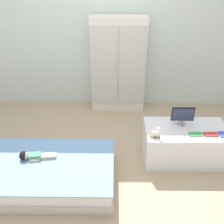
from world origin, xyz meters
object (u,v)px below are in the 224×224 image
object	(u,v)px
tv_monitor	(183,115)
book_red	(211,134)
bed	(31,173)
wardrobe	(118,66)
book_green	(196,134)
rocking_horse_toy	(156,133)
tv_stand	(184,143)
doll	(31,156)

from	to	relation	value
tv_monitor	book_red	xyz separation A→B (m)	(0.29, -0.20, -0.13)
bed	wardrobe	size ratio (longest dim) A/B	1.25
book_red	book_green	bearing A→B (deg)	180.00
book_green	book_red	bearing A→B (deg)	0.00
bed	rocking_horse_toy	xyz separation A→B (m)	(1.36, 0.26, 0.37)
wardrobe	tv_stand	distance (m)	1.53
rocking_horse_toy	book_red	world-z (taller)	rocking_horse_toy
book_green	tv_monitor	bearing A→B (deg)	120.51
doll	rocking_horse_toy	world-z (taller)	rocking_horse_toy
bed	tv_monitor	xyz separation A→B (m)	(1.70, 0.52, 0.43)
tv_stand	book_red	size ratio (longest dim) A/B	6.44
book_green	book_red	distance (m)	0.17
tv_monitor	rocking_horse_toy	xyz separation A→B (m)	(-0.33, -0.26, -0.07)
wardrobe	tv_stand	world-z (taller)	wardrobe
wardrobe	book_green	bearing A→B (deg)	-56.79
tv_stand	book_red	xyz separation A→B (m)	(0.24, -0.12, 0.22)
tv_stand	rocking_horse_toy	distance (m)	0.50
tv_monitor	rocking_horse_toy	distance (m)	0.43
wardrobe	rocking_horse_toy	bearing A→B (deg)	-73.29
tv_stand	book_green	size ratio (longest dim) A/B	6.18
tv_monitor	doll	bearing A→B (deg)	-165.70
bed	book_green	bearing A→B (deg)	9.78
tv_monitor	book_green	world-z (taller)	tv_monitor
rocking_horse_toy	book_red	distance (m)	0.63
tv_stand	book_red	bearing A→B (deg)	-25.76
rocking_horse_toy	book_green	distance (m)	0.46
bed	tv_stand	world-z (taller)	tv_stand
doll	tv_stand	distance (m)	1.78
book_green	rocking_horse_toy	bearing A→B (deg)	-173.25
wardrobe	book_green	distance (m)	1.61
bed	rocking_horse_toy	size ratio (longest dim) A/B	13.51
book_green	doll	bearing A→B (deg)	-172.78
wardrobe	book_green	world-z (taller)	wardrobe
doll	book_green	world-z (taller)	book_green
doll	wardrobe	world-z (taller)	wardrobe
doll	book_green	xyz separation A→B (m)	(1.82, 0.23, 0.14)
doll	tv_stand	size ratio (longest dim) A/B	0.41
bed	rocking_horse_toy	distance (m)	1.44
tv_stand	wardrobe	bearing A→B (deg)	123.33
rocking_horse_toy	tv_stand	bearing A→B (deg)	23.87
bed	doll	distance (m)	0.19
tv_monitor	bed	bearing A→B (deg)	-163.09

